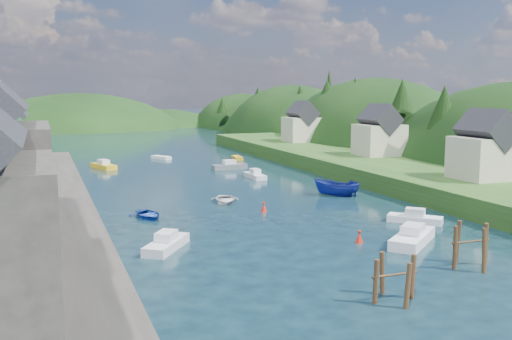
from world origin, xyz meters
name	(u,v)px	position (x,y,z in m)	size (l,w,h in m)	color
ground	(204,177)	(0.00, 50.00, 0.00)	(600.00, 600.00, 0.00)	black
hillside_right	(372,184)	(45.00, 75.00, -7.41)	(36.00, 245.56, 48.00)	black
far_hills	(114,158)	(1.22, 174.01, -10.80)	(103.00, 68.00, 44.00)	black
hill_trees	(183,101)	(0.34, 63.91, 11.11)	(92.19, 149.95, 12.61)	black
quay_left	(27,231)	(-24.00, 20.00, 1.00)	(12.00, 110.00, 2.00)	#2D2B28
boat_sheds	(9,158)	(-26.00, 39.00, 5.27)	(7.00, 21.00, 7.50)	#2D2D30
terrace_right	(385,170)	(25.00, 40.00, 1.20)	(16.00, 120.00, 2.40)	#234719
right_bank_cottages	(373,134)	(28.00, 48.33, 5.84)	(9.00, 59.24, 8.41)	beige
piling_cluster_near	(394,283)	(-2.53, -2.81, 1.13)	(3.21, 3.00, 3.39)	#382314
piling_cluster_far	(470,249)	(6.61, 0.99, 1.34)	(3.36, 3.12, 3.82)	#382314
channel_buoy_near	(359,237)	(2.54, 9.79, 0.48)	(0.70, 0.70, 1.10)	#AC1C0D
channel_buoy_far	(264,207)	(-0.51, 24.28, 0.48)	(0.70, 0.70, 1.10)	#AC1C0D
moored_boats	(279,216)	(-0.87, 19.16, 0.65)	(33.36, 95.83, 2.31)	navy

